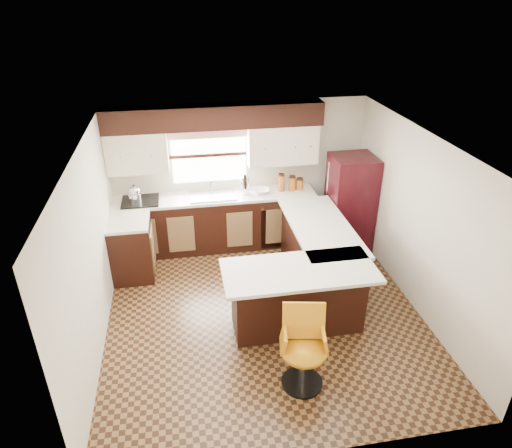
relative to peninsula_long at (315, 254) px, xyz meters
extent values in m
plane|color=#49301A|center=(-0.90, -0.62, -0.45)|extent=(4.40, 4.40, 0.00)
plane|color=silver|center=(-0.90, -0.62, 1.95)|extent=(4.40, 4.40, 0.00)
plane|color=beige|center=(-0.90, 1.58, 0.75)|extent=(4.40, 0.00, 4.40)
plane|color=beige|center=(-0.90, -2.83, 0.75)|extent=(4.40, 0.00, 4.40)
plane|color=beige|center=(-3.00, -0.62, 0.75)|extent=(0.00, 4.40, 4.40)
plane|color=beige|center=(1.20, -0.62, 0.75)|extent=(0.00, 4.40, 4.40)
cube|color=black|center=(-1.35, 1.28, 0.00)|extent=(3.30, 0.60, 0.90)
cube|color=black|center=(-2.70, 0.62, 0.00)|extent=(0.60, 0.70, 0.90)
cube|color=silver|center=(-1.35, 1.28, 0.47)|extent=(3.30, 0.60, 0.04)
cube|color=silver|center=(-2.70, 0.62, 0.47)|extent=(0.60, 0.70, 0.04)
cube|color=black|center=(-1.30, 1.40, 1.77)|extent=(3.40, 0.35, 0.36)
cube|color=beige|center=(-2.52, 1.40, 1.27)|extent=(0.94, 0.35, 0.64)
cube|color=beige|center=(-0.22, 1.40, 1.27)|extent=(1.14, 0.35, 0.64)
cube|color=white|center=(-1.40, 1.56, 1.10)|extent=(1.20, 0.02, 0.90)
cube|color=#D19B93|center=(-1.40, 1.52, 1.49)|extent=(1.30, 0.06, 0.18)
cube|color=#B2B2B7|center=(-1.40, 1.25, 0.51)|extent=(0.75, 0.45, 0.03)
cube|color=black|center=(-0.35, 0.99, -0.02)|extent=(0.58, 0.03, 0.78)
cube|color=black|center=(-2.55, 1.25, 0.51)|extent=(0.58, 0.50, 0.02)
cube|color=black|center=(0.00, 0.00, 0.00)|extent=(0.60, 1.95, 0.90)
cube|color=black|center=(-0.53, -0.97, 0.00)|extent=(1.65, 0.60, 0.90)
cube|color=silver|center=(0.05, 0.00, 0.47)|extent=(0.84, 1.95, 0.04)
cube|color=silver|center=(-0.55, -1.06, 0.47)|extent=(1.89, 0.84, 0.04)
cube|color=black|center=(0.83, 0.90, 0.36)|extent=(0.69, 0.67, 1.62)
cylinder|color=silver|center=(-0.86, 1.28, 0.65)|extent=(0.14, 0.14, 0.30)
imported|color=white|center=(-0.58, 1.27, 0.53)|extent=(0.27, 0.27, 0.06)
cylinder|color=#9E541D|center=(-0.24, 1.30, 0.63)|extent=(0.12, 0.12, 0.27)
cylinder|color=#9E541D|center=(-0.06, 1.30, 0.61)|extent=(0.12, 0.12, 0.22)
cylinder|color=#9E541D|center=(0.07, 1.30, 0.58)|extent=(0.12, 0.12, 0.18)
camera|label=1|loc=(-1.87, -5.54, 3.59)|focal=32.00mm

